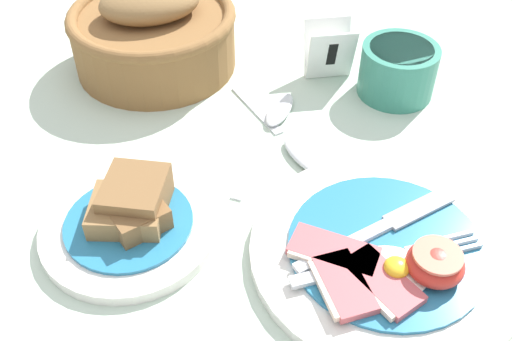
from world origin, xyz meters
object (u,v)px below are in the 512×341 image
(breakfast_plate, at_px, (387,254))
(bread_basket, at_px, (153,33))
(bread_plate, at_px, (131,218))
(sugar_cup, at_px, (398,69))
(teaspoon_near_cup, at_px, (276,123))
(teaspoon_by_saucer, at_px, (290,142))
(number_card, at_px, (329,51))

(breakfast_plate, xyz_separation_m, bread_basket, (-0.26, 0.33, 0.04))
(bread_plate, relative_size, bread_basket, 0.81)
(sugar_cup, xyz_separation_m, bread_basket, (-0.31, 0.06, 0.01))
(bread_basket, xyz_separation_m, teaspoon_near_cup, (0.16, -0.13, -0.04))
(breakfast_plate, bearing_deg, teaspoon_by_saucer, 116.80)
(number_card, height_order, teaspoon_by_saucer, number_card)
(breakfast_plate, relative_size, bread_plate, 1.48)
(number_card, bearing_deg, bread_basket, 165.46)
(sugar_cup, distance_m, teaspoon_by_saucer, 0.18)
(sugar_cup, relative_size, teaspoon_by_saucer, 0.54)
(number_card, relative_size, teaspoon_near_cup, 0.39)
(teaspoon_near_cup, bearing_deg, bread_basket, 69.82)
(bread_plate, distance_m, teaspoon_near_cup, 0.22)
(breakfast_plate, distance_m, bread_basket, 0.42)
(number_card, bearing_deg, breakfast_plate, -92.78)
(sugar_cup, relative_size, number_card, 1.29)
(sugar_cup, bearing_deg, bread_basket, 169.04)
(teaspoon_near_cup, bearing_deg, bread_plate, 158.43)
(bread_plate, xyz_separation_m, number_card, (0.21, 0.27, 0.02))
(breakfast_plate, relative_size, bread_basket, 1.19)
(breakfast_plate, relative_size, number_card, 3.50)
(teaspoon_by_saucer, bearing_deg, breakfast_plate, -3.84)
(bread_basket, xyz_separation_m, teaspoon_by_saucer, (0.17, -0.17, -0.04))
(breakfast_plate, bearing_deg, bread_plate, 171.34)
(number_card, xyz_separation_m, teaspoon_near_cup, (-0.07, -0.11, -0.03))
(sugar_cup, bearing_deg, number_card, 156.40)
(bread_plate, height_order, bread_basket, bread_basket)
(sugar_cup, relative_size, teaspoon_near_cup, 0.50)
(sugar_cup, bearing_deg, teaspoon_by_saucer, -141.82)
(breakfast_plate, distance_m, number_card, 0.31)
(bread_basket, bearing_deg, teaspoon_near_cup, -39.77)
(bread_plate, relative_size, sugar_cup, 1.84)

